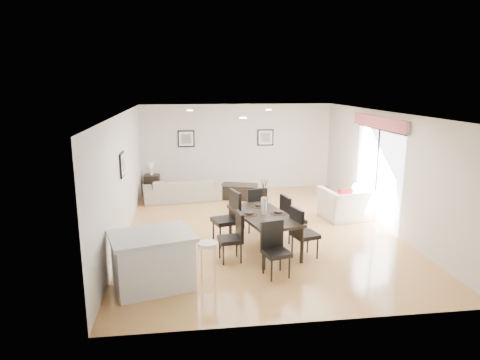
{
  "coord_description": "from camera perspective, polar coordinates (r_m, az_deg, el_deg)",
  "views": [
    {
      "loc": [
        -1.64,
        -9.33,
        3.33
      ],
      "look_at": [
        -0.38,
        0.4,
        1.1
      ],
      "focal_mm": 32.0,
      "sensor_mm": 36.0,
      "label": 1
    }
  ],
  "objects": [
    {
      "name": "framed_print_back_left",
      "position": [
        13.41,
        -7.19,
        5.48
      ],
      "size": [
        0.52,
        0.04,
        0.52
      ],
      "color": "black",
      "rests_on": "wall_back"
    },
    {
      "name": "wall_front",
      "position": [
        5.92,
        9.22,
        -6.94
      ],
      "size": [
        6.0,
        0.04,
        2.7
      ],
      "primitive_type": "cube",
      "color": "silver",
      "rests_on": "ground"
    },
    {
      "name": "armchair",
      "position": [
        11.01,
        14.12,
        -3.1
      ],
      "size": [
        1.36,
        1.23,
        0.78
      ],
      "primitive_type": "imported",
      "rotation": [
        0.0,
        0.0,
        3.3
      ],
      "color": "beige",
      "rests_on": "ground"
    },
    {
      "name": "sofa",
      "position": [
        12.5,
        -7.75,
        -1.27
      ],
      "size": [
        2.3,
        1.15,
        0.64
      ],
      "primitive_type": "imported",
      "rotation": [
        0.0,
        0.0,
        3.27
      ],
      "color": "gray",
      "rests_on": "ground"
    },
    {
      "name": "sliding_door",
      "position": [
        10.81,
        17.92,
        3.29
      ],
      "size": [
        0.12,
        2.7,
        2.57
      ],
      "color": "white",
      "rests_on": "wall_right"
    },
    {
      "name": "wall_right",
      "position": [
        10.61,
        18.7,
        1.34
      ],
      "size": [
        0.04,
        8.0,
        2.7
      ],
      "primitive_type": "cube",
      "color": "silver",
      "rests_on": "ground"
    },
    {
      "name": "dining_chair_wnear",
      "position": [
        8.18,
        -0.76,
        -7.2
      ],
      "size": [
        0.48,
        0.48,
        0.96
      ],
      "rotation": [
        0.0,
        0.0,
        -1.44
      ],
      "color": "black",
      "rests_on": "ground"
    },
    {
      "name": "wall_left",
      "position": [
        9.64,
        -15.33,
        0.45
      ],
      "size": [
        0.04,
        8.0,
        2.7
      ],
      "primitive_type": "cube",
      "color": "silver",
      "rests_on": "ground"
    },
    {
      "name": "side_table",
      "position": [
        13.4,
        -11.63,
        -0.57
      ],
      "size": [
        0.46,
        0.46,
        0.6
      ],
      "primitive_type": "cube",
      "rotation": [
        0.0,
        0.0,
        -0.03
      ],
      "color": "black",
      "rests_on": "ground"
    },
    {
      "name": "courtyard_plant_b",
      "position": [
        13.34,
        24.73,
        -1.43
      ],
      "size": [
        0.49,
        0.49,
        0.66
      ],
      "primitive_type": "imported",
      "rotation": [
        0.0,
        0.0,
        -0.43
      ],
      "color": "#3C5A26",
      "rests_on": "ground"
    },
    {
      "name": "courtyard_plant_a",
      "position": [
        12.24,
        28.93,
        -3.21
      ],
      "size": [
        0.55,
        0.48,
        0.59
      ],
      "primitive_type": "imported",
      "rotation": [
        0.0,
        0.0,
        -0.04
      ],
      "color": "#3C5A26",
      "rests_on": "ground"
    },
    {
      "name": "coffee_table",
      "position": [
        12.63,
        -0.16,
        -1.54
      ],
      "size": [
        1.19,
        0.93,
        0.42
      ],
      "primitive_type": "cube",
      "rotation": [
        0.0,
        0.0,
        -0.33
      ],
      "color": "black",
      "rests_on": "ground"
    },
    {
      "name": "dining_chair_foot",
      "position": [
        9.75,
        2.06,
        -3.64
      ],
      "size": [
        0.54,
        0.54,
        1.04
      ],
      "rotation": [
        0.0,
        0.0,
        3.33
      ],
      "color": "black",
      "rests_on": "ground"
    },
    {
      "name": "table_lamp",
      "position": [
        13.29,
        -11.74,
        1.71
      ],
      "size": [
        0.2,
        0.2,
        0.38
      ],
      "color": "white",
      "rests_on": "side_table"
    },
    {
      "name": "wall_back",
      "position": [
        13.58,
        -0.38,
        4.39
      ],
      "size": [
        6.0,
        0.04,
        2.7
      ],
      "primitive_type": "cube",
      "color": "silver",
      "rests_on": "ground"
    },
    {
      "name": "bar_stool",
      "position": [
        7.27,
        -4.32,
        -9.07
      ],
      "size": [
        0.33,
        0.33,
        0.73
      ],
      "color": "white",
      "rests_on": "ground"
    },
    {
      "name": "framed_print_left_wall",
      "position": [
        9.38,
        -15.41,
        1.99
      ],
      "size": [
        0.04,
        0.52,
        0.52
      ],
      "rotation": [
        0.0,
        0.0,
        1.57
      ],
      "color": "black",
      "rests_on": "wall_left"
    },
    {
      "name": "dining_table",
      "position": [
        8.65,
        3.19,
        -5.06
      ],
      "size": [
        1.35,
        2.0,
        0.76
      ],
      "rotation": [
        0.0,
        0.0,
        0.25
      ],
      "color": "black",
      "rests_on": "ground"
    },
    {
      "name": "cushion",
      "position": [
        10.81,
        13.85,
        -2.09
      ],
      "size": [
        0.37,
        0.2,
        0.36
      ],
      "primitive_type": "cube",
      "rotation": [
        0.0,
        0.0,
        3.39
      ],
      "color": "maroon",
      "rests_on": "armchair"
    },
    {
      "name": "kitchen_island",
      "position": [
        7.35,
        -11.57,
        -10.42
      ],
      "size": [
        1.56,
        1.35,
        0.93
      ],
      "rotation": [
        0.0,
        0.0,
        0.28
      ],
      "color": "silver",
      "rests_on": "ground"
    },
    {
      "name": "dining_chair_efar",
      "position": [
        9.23,
        6.66,
        -4.78
      ],
      "size": [
        0.54,
        0.54,
        1.01
      ],
      "rotation": [
        0.0,
        0.0,
        1.79
      ],
      "color": "black",
      "rests_on": "ground"
    },
    {
      "name": "ground",
      "position": [
        10.05,
        2.45,
        -6.6
      ],
      "size": [
        8.0,
        8.0,
        0.0
      ],
      "primitive_type": "plane",
      "color": "tan",
      "rests_on": "ground"
    },
    {
      "name": "dining_chair_wfar",
      "position": [
        9.03,
        -1.38,
        -4.6
      ],
      "size": [
        0.64,
        0.64,
        1.14
      ],
      "rotation": [
        0.0,
        0.0,
        -1.27
      ],
      "color": "black",
      "rests_on": "ground"
    },
    {
      "name": "framed_print_back_right",
      "position": [
        13.65,
        3.41,
        5.68
      ],
      "size": [
        0.52,
        0.04,
        0.52
      ],
      "color": "black",
      "rests_on": "wall_back"
    },
    {
      "name": "ceiling",
      "position": [
        9.5,
        2.61,
        8.95
      ],
      "size": [
        6.0,
        8.0,
        0.02
      ],
      "primitive_type": "cube",
      "color": "white",
      "rests_on": "wall_back"
    },
    {
      "name": "vase",
      "position": [
        8.54,
        3.22,
        -2.67
      ],
      "size": [
        0.93,
        1.43,
        0.72
      ],
      "color": "white",
      "rests_on": "dining_table"
    },
    {
      "name": "dining_chair_enear",
      "position": [
        8.38,
        8.18,
        -6.63
      ],
      "size": [
        0.56,
        0.56,
        1.01
      ],
      "rotation": [
        0.0,
        0.0,
        1.84
      ],
      "color": "black",
      "rests_on": "ground"
    },
    {
      "name": "dining_chair_head",
      "position": [
        7.64,
        4.61,
        -8.71
      ],
      "size": [
        0.53,
        0.53,
        0.97
      ],
      "rotation": [
        0.0,
        0.0,
        0.25
      ],
      "color": "black",
      "rests_on": "ground"
    }
  ]
}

